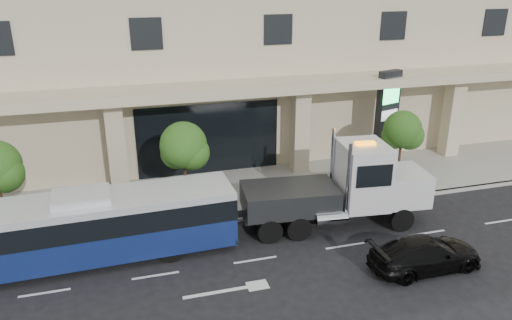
{
  "coord_description": "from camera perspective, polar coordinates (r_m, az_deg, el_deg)",
  "views": [
    {
      "loc": [
        -4.8,
        -18.28,
        11.03
      ],
      "look_at": [
        1.04,
        2.0,
        2.95
      ],
      "focal_mm": 35.0,
      "sensor_mm": 36.0,
      "label": 1
    }
  ],
  "objects": [
    {
      "name": "black_sedan",
      "position": [
        20.86,
        18.78,
        -10.1
      ],
      "size": [
        4.6,
        1.95,
        1.32
      ],
      "primitive_type": "imported",
      "rotation": [
        0.0,
        0.0,
        1.59
      ],
      "color": "black",
      "rests_on": "ground"
    },
    {
      "name": "sidewalk",
      "position": [
        26.17,
        -4.02,
        -3.86
      ],
      "size": [
        120.0,
        6.0,
        0.15
      ],
      "primitive_type": "cube",
      "color": "gray",
      "rests_on": "ground"
    },
    {
      "name": "signage_pylon",
      "position": [
        29.48,
        14.68,
        4.51
      ],
      "size": [
        1.5,
        0.92,
        5.68
      ],
      "rotation": [
        0.0,
        0.0,
        0.31
      ],
      "color": "black",
      "rests_on": "sidewalk"
    },
    {
      "name": "curb",
      "position": [
        23.54,
        -2.45,
        -6.81
      ],
      "size": [
        120.0,
        0.3,
        0.15
      ],
      "primitive_type": "cube",
      "color": "gray",
      "rests_on": "ground"
    },
    {
      "name": "city_bus",
      "position": [
        20.94,
        -18.96,
        -7.29
      ],
      "size": [
        11.92,
        2.87,
        3.0
      ],
      "rotation": [
        0.0,
        0.0,
        0.03
      ],
      "color": "black",
      "rests_on": "ground"
    },
    {
      "name": "tow_truck",
      "position": [
        22.85,
        10.01,
        -3.26
      ],
      "size": [
        9.59,
        3.18,
        4.35
      ],
      "rotation": [
        0.0,
        0.0,
        -0.1
      ],
      "color": "#2D3033",
      "rests_on": "ground"
    },
    {
      "name": "tree_mid",
      "position": [
        23.38,
        -8.21,
        1.31
      ],
      "size": [
        2.28,
        2.2,
        4.38
      ],
      "color": "#422B19",
      "rests_on": "sidewalk"
    },
    {
      "name": "tree_right",
      "position": [
        27.34,
        16.42,
        3.07
      ],
      "size": [
        2.1,
        2.0,
        4.04
      ],
      "color": "#422B19",
      "rests_on": "sidewalk"
    },
    {
      "name": "ground",
      "position": [
        21.88,
        -1.18,
        -9.33
      ],
      "size": [
        120.0,
        120.0,
        0.0
      ],
      "primitive_type": "plane",
      "color": "black",
      "rests_on": "ground"
    }
  ]
}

